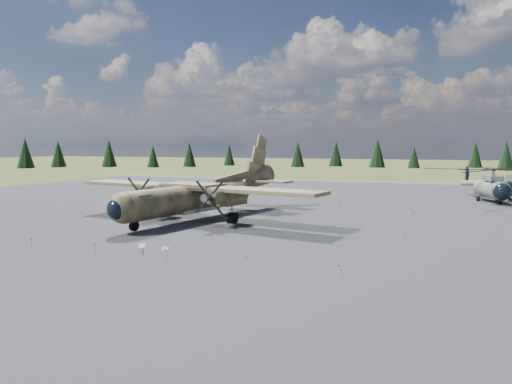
% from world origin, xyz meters
% --- Properties ---
extents(ground, '(500.00, 500.00, 0.00)m').
position_xyz_m(ground, '(0.00, 0.00, 0.00)').
color(ground, brown).
rests_on(ground, ground).
extents(apron, '(120.00, 120.00, 0.04)m').
position_xyz_m(apron, '(0.00, 10.00, 0.00)').
color(apron, slate).
rests_on(apron, ground).
extents(transport_plane, '(30.22, 27.16, 9.97)m').
position_xyz_m(transport_plane, '(-5.09, 5.19, 2.86)').
color(transport_plane, '#343A1F').
rests_on(transport_plane, ground).
extents(helicopter_near, '(23.35, 23.85, 4.73)m').
position_xyz_m(helicopter_near, '(25.77, 34.34, 3.35)').
color(helicopter_near, slate).
rests_on(helicopter_near, ground).
extents(info_placard_left, '(0.52, 0.27, 0.78)m').
position_xyz_m(info_placard_left, '(-0.98, -11.85, 0.52)').
color(info_placard_left, gray).
rests_on(info_placard_left, ground).
extents(info_placard_right, '(0.53, 0.35, 0.77)m').
position_xyz_m(info_placard_right, '(1.12, -12.08, 0.51)').
color(info_placard_right, gray).
rests_on(info_placard_right, ground).
extents(barrier_fence, '(33.12, 29.62, 0.85)m').
position_xyz_m(barrier_fence, '(-0.46, -0.08, 0.51)').
color(barrier_fence, silver).
rests_on(barrier_fence, ground).
extents(treeline, '(302.34, 308.84, 10.96)m').
position_xyz_m(treeline, '(-4.39, 1.92, 4.70)').
color(treeline, black).
rests_on(treeline, ground).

